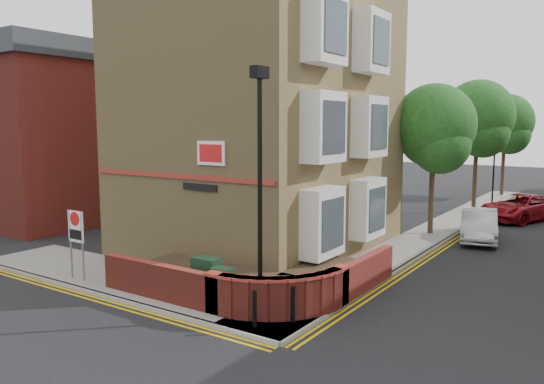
{
  "coord_description": "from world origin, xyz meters",
  "views": [
    {
      "loc": [
        9.26,
        -9.61,
        4.99
      ],
      "look_at": [
        0.08,
        4.0,
        2.91
      ],
      "focal_mm": 35.0,
      "sensor_mm": 36.0,
      "label": 1
    }
  ],
  "objects": [
    {
      "name": "utility_cabinet_small",
      "position": [
        0.5,
        1.0,
        0.67
      ],
      "size": [
        0.55,
        0.4,
        1.1
      ],
      "primitive_type": "cube",
      "color": "black",
      "rests_on": "pavement_corner"
    },
    {
      "name": "traffic_light_assembly",
      "position": [
        2.4,
        25.0,
        2.78
      ],
      "size": [
        0.2,
        0.16,
        4.2
      ],
      "color": "black",
      "rests_on": "pavement_main"
    },
    {
      "name": "yellow_lines_main",
      "position": [
        3.25,
        16.0,
        0.01
      ],
      "size": [
        0.28,
        32.0,
        0.01
      ],
      "primitive_type": "cube",
      "color": "gold",
      "rests_on": "ground"
    },
    {
      "name": "corner_building",
      "position": [
        -2.84,
        8.0,
        6.23
      ],
      "size": [
        8.95,
        10.4,
        13.6
      ],
      "color": "#988051",
      "rests_on": "ground"
    },
    {
      "name": "bollard_far",
      "position": [
        2.6,
        1.2,
        0.57
      ],
      "size": [
        0.11,
        0.11,
        0.9
      ],
      "primitive_type": "cylinder",
      "color": "black",
      "rests_on": "pavement_corner"
    },
    {
      "name": "kerb_side",
      "position": [
        -3.5,
        0.0,
        0.06
      ],
      "size": [
        13.0,
        0.15,
        0.12
      ],
      "primitive_type": "cube",
      "color": "gray",
      "rests_on": "ground"
    },
    {
      "name": "lamppost",
      "position": [
        1.6,
        1.2,
        3.34
      ],
      "size": [
        0.25,
        0.5,
        6.3
      ],
      "color": "black",
      "rests_on": "pavement_corner"
    },
    {
      "name": "yellow_lines_side",
      "position": [
        -3.5,
        -0.25,
        0.01
      ],
      "size": [
        13.0,
        0.28,
        0.01
      ],
      "primitive_type": "cube",
      "color": "gold",
      "rests_on": "ground"
    },
    {
      "name": "kerb_main_near",
      "position": [
        3.0,
        16.0,
        0.06
      ],
      "size": [
        0.15,
        32.0,
        0.12
      ],
      "primitive_type": "cube",
      "color": "gray",
      "rests_on": "ground"
    },
    {
      "name": "utility_cabinet_large",
      "position": [
        -0.3,
        1.3,
        0.72
      ],
      "size": [
        0.8,
        0.45,
        1.2
      ],
      "primitive_type": "cube",
      "color": "black",
      "rests_on": "pavement_corner"
    },
    {
      "name": "side_building",
      "position": [
        -15.0,
        8.0,
        4.55
      ],
      "size": [
        6.4,
        10.4,
        9.0
      ],
      "color": "maroon",
      "rests_on": "ground"
    },
    {
      "name": "silver_car_near",
      "position": [
        4.07,
        14.1,
        0.68
      ],
      "size": [
        2.36,
        4.35,
        1.36
      ],
      "primitive_type": "imported",
      "rotation": [
        0.0,
        0.0,
        0.23
      ],
      "color": "#B7B8BF",
      "rests_on": "ground"
    },
    {
      "name": "ground",
      "position": [
        0.0,
        0.0,
        0.0
      ],
      "size": [
        120.0,
        120.0,
        0.0
      ],
      "primitive_type": "plane",
      "color": "black",
      "rests_on": "ground"
    },
    {
      "name": "bollard_near",
      "position": [
        2.0,
        0.4,
        0.57
      ],
      "size": [
        0.11,
        0.11,
        0.9
      ],
      "primitive_type": "cylinder",
      "color": "black",
      "rests_on": "pavement_corner"
    },
    {
      "name": "garden_wall",
      "position": [
        0.0,
        2.5,
        0.0
      ],
      "size": [
        6.8,
        6.0,
        1.2
      ],
      "primitive_type": null,
      "color": "maroon",
      "rests_on": "ground"
    },
    {
      "name": "red_car_main",
      "position": [
        4.73,
        20.42,
        0.69
      ],
      "size": [
        4.1,
        5.48,
        1.38
      ],
      "primitive_type": "imported",
      "rotation": [
        0.0,
        0.0,
        -0.41
      ],
      "color": "maroon",
      "rests_on": "ground"
    },
    {
      "name": "pavement_main",
      "position": [
        2.0,
        16.0,
        0.06
      ],
      "size": [
        2.0,
        32.0,
        0.12
      ],
      "primitive_type": "cube",
      "color": "gray",
      "rests_on": "ground"
    },
    {
      "name": "pavement_corner",
      "position": [
        -3.5,
        1.5,
        0.06
      ],
      "size": [
        13.0,
        3.0,
        0.12
      ],
      "primitive_type": "cube",
      "color": "gray",
      "rests_on": "ground"
    },
    {
      "name": "tree_far",
      "position": [
        2.0,
        30.05,
        4.91
      ],
      "size": [
        3.81,
        3.81,
        7.0
      ],
      "color": "#382B1E",
      "rests_on": "pavement_main"
    },
    {
      "name": "tree_near",
      "position": [
        2.0,
        14.05,
        4.7
      ],
      "size": [
        3.64,
        3.65,
        6.7
      ],
      "color": "#382B1E",
      "rests_on": "pavement_main"
    },
    {
      "name": "zone_sign",
      "position": [
        -5.0,
        0.5,
        1.64
      ],
      "size": [
        0.72,
        0.07,
        2.2
      ],
      "color": "slate",
      "rests_on": "pavement_corner"
    },
    {
      "name": "tree_mid",
      "position": [
        2.0,
        22.05,
        5.2
      ],
      "size": [
        4.03,
        4.03,
        7.42
      ],
      "color": "#382B1E",
      "rests_on": "pavement_main"
    }
  ]
}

